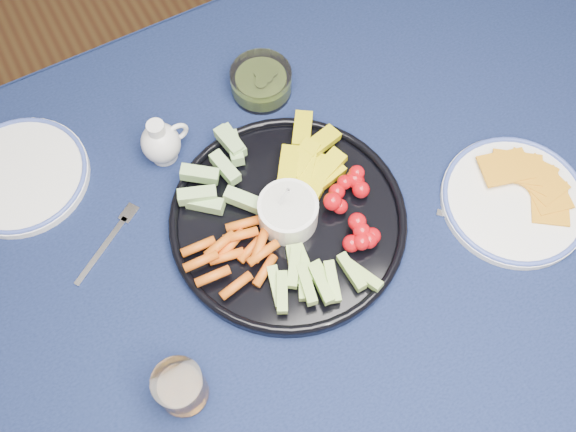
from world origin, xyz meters
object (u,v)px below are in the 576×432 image
juice_tumbler (181,388)px  side_plate_extra (21,175)px  dining_table (304,271)px  crudite_platter (286,217)px  pickle_bowl (261,83)px  cheese_plate (515,199)px  creamer_pitcher (161,142)px

juice_tumbler → side_plate_extra: juice_tumbler is taller
dining_table → crudite_platter: crudite_platter is taller
pickle_bowl → cheese_plate: (0.25, -0.39, -0.01)m
dining_table → crudite_platter: (-0.00, 0.06, 0.11)m
pickle_bowl → cheese_plate: pickle_bowl is taller
crudite_platter → side_plate_extra: bearing=140.6°
side_plate_extra → cheese_plate: bearing=-31.9°
dining_table → pickle_bowl: 0.33m
dining_table → side_plate_extra: (-0.34, 0.33, 0.10)m
dining_table → pickle_bowl: pickle_bowl is taller
juice_tumbler → crudite_platter: bearing=33.0°
juice_tumbler → side_plate_extra: (-0.09, 0.44, -0.03)m
juice_tumbler → dining_table: bearing=23.1°
dining_table → cheese_plate: size_ratio=7.13×
creamer_pitcher → pickle_bowl: size_ratio=0.85×
crudite_platter → juice_tumbler: 0.30m
crudite_platter → side_plate_extra: 0.44m
dining_table → crudite_platter: size_ratio=4.47×
creamer_pitcher → juice_tumbler: bearing=-109.9°
pickle_bowl → side_plate_extra: (-0.43, 0.03, -0.01)m
dining_table → side_plate_extra: size_ratio=7.56×
dining_table → juice_tumbler: 0.30m
creamer_pitcher → side_plate_extra: 0.24m
creamer_pitcher → dining_table: bearing=-65.5°
dining_table → juice_tumbler: bearing=-156.9°
creamer_pitcher → pickle_bowl: (0.20, 0.04, -0.02)m
creamer_pitcher → cheese_plate: 0.57m
crudite_platter → dining_table: bearing=-87.5°
crudite_platter → side_plate_extra: size_ratio=1.69×
creamer_pitcher → juice_tumbler: 0.39m
cheese_plate → pickle_bowl: bearing=122.8°
pickle_bowl → side_plate_extra: pickle_bowl is taller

